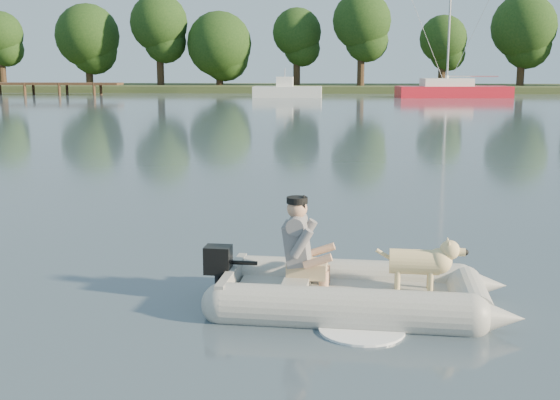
# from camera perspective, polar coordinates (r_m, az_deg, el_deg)

# --- Properties ---
(water) EXTENTS (160.00, 160.00, 0.00)m
(water) POSITION_cam_1_polar(r_m,az_deg,el_deg) (7.78, -1.20, -8.72)
(water) COLOR #4E5E6A
(water) RESTS_ON ground
(shore_bank) EXTENTS (160.00, 12.00, 0.70)m
(shore_bank) POSITION_cam_1_polar(r_m,az_deg,el_deg) (69.34, 3.39, 9.03)
(shore_bank) COLOR #47512D
(shore_bank) RESTS_ON water
(dock) EXTENTS (18.00, 2.00, 1.04)m
(dock) POSITION_cam_1_polar(r_m,az_deg,el_deg) (65.05, -20.54, 8.47)
(dock) COLOR #4C331E
(dock) RESTS_ON water
(treeline) EXTENTS (71.02, 7.35, 9.27)m
(treeline) POSITION_cam_1_polar(r_m,az_deg,el_deg) (68.60, 0.24, 13.40)
(treeline) COLOR #332316
(treeline) RESTS_ON shore_bank
(dinghy) EXTENTS (4.45, 3.07, 1.30)m
(dinghy) POSITION_cam_1_polar(r_m,az_deg,el_deg) (7.66, 6.35, -4.81)
(dinghy) COLOR gray
(dinghy) RESTS_ON water
(man) EXTENTS (0.72, 0.63, 1.00)m
(man) POSITION_cam_1_polar(r_m,az_deg,el_deg) (7.70, 1.53, -3.30)
(man) COLOR slate
(man) RESTS_ON dinghy
(dog) EXTENTS (0.89, 0.37, 0.58)m
(dog) POSITION_cam_1_polar(r_m,az_deg,el_deg) (7.73, 10.85, -5.30)
(dog) COLOR #D2B479
(dog) RESTS_ON dinghy
(outboard_motor) EXTENTS (0.41, 0.30, 0.73)m
(outboard_motor) POSITION_cam_1_polar(r_m,az_deg,el_deg) (7.93, -5.03, -6.19)
(outboard_motor) COLOR black
(outboard_motor) RESTS_ON dinghy
(motorboat) EXTENTS (5.65, 2.26, 2.37)m
(motorboat) POSITION_cam_1_polar(r_m,az_deg,el_deg) (56.28, 0.62, 9.44)
(motorboat) COLOR white
(motorboat) RESTS_ON water
(sailboat) EXTENTS (9.11, 3.61, 12.21)m
(sailboat) POSITION_cam_1_polar(r_m,az_deg,el_deg) (57.85, 13.81, 8.63)
(sailboat) COLOR red
(sailboat) RESTS_ON water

